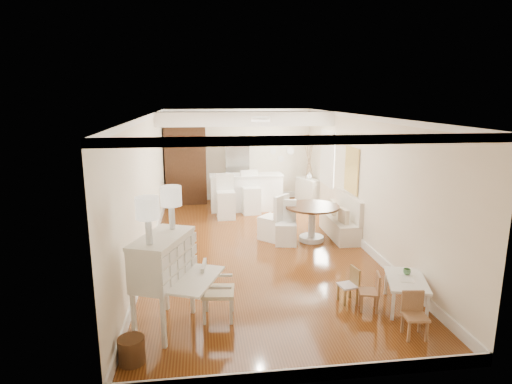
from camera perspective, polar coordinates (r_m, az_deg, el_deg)
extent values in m
plane|color=brown|center=(9.29, 0.14, -7.35)|extent=(9.00, 9.00, 0.00)
cube|color=white|center=(8.74, 0.15, 10.18)|extent=(4.50, 9.00, 0.04)
cube|color=#F2E5CD|center=(13.32, -2.40, 4.98)|extent=(4.50, 0.04, 2.80)
cube|color=#F2E5CD|center=(4.66, 7.52, -9.90)|extent=(4.50, 0.04, 2.80)
cube|color=#F2E5CD|center=(8.90, -14.37, 0.74)|extent=(0.04, 9.00, 2.80)
cube|color=#F2E5CD|center=(9.46, 13.78, 1.46)|extent=(0.04, 9.00, 2.80)
cube|color=white|center=(10.93, -1.39, 9.73)|extent=(4.50, 0.45, 0.36)
cube|color=tan|center=(9.89, 12.61, 2.87)|extent=(0.04, 0.84, 1.04)
cube|color=white|center=(11.67, 9.52, 4.47)|extent=(0.04, 1.10, 1.40)
cylinder|color=#381E11|center=(13.20, -7.64, 6.78)|extent=(0.30, 0.03, 0.30)
cylinder|color=white|center=(8.24, 0.61, 9.68)|extent=(0.36, 0.36, 0.08)
cube|color=white|center=(6.14, -12.17, -11.71)|extent=(1.37, 1.39, 1.35)
cube|color=beige|center=(6.38, -5.05, -12.96)|extent=(0.54, 0.54, 0.85)
cylinder|color=#55331A|center=(5.74, -16.27, -19.60)|extent=(0.34, 0.34, 0.33)
cube|color=white|center=(7.10, 19.29, -12.62)|extent=(0.82, 1.06, 0.47)
cube|color=#976844|center=(6.84, 14.85, -12.68)|extent=(0.35, 0.35, 0.60)
cube|color=olive|center=(7.02, 12.16, -12.01)|extent=(0.32, 0.32, 0.57)
cube|color=#946743|center=(6.32, 20.48, -15.20)|extent=(0.33, 0.33, 0.63)
cube|color=silver|center=(10.04, 11.11, -3.11)|extent=(0.52, 1.60, 0.98)
cylinder|color=#452816|center=(9.64, 7.45, -4.17)|extent=(1.53, 1.53, 0.81)
cube|color=white|center=(9.35, 4.01, -4.15)|extent=(0.53, 0.55, 0.96)
cube|color=white|center=(9.64, 2.29, -3.32)|extent=(0.72, 0.72, 1.06)
cube|color=white|center=(12.12, -1.31, -0.04)|extent=(2.05, 0.65, 1.03)
cube|color=white|center=(11.27, -4.04, -0.66)|extent=(0.48, 0.48, 1.17)
cube|color=white|center=(11.73, -0.70, -0.07)|extent=(0.53, 0.53, 1.18)
cube|color=#381E11|center=(13.00, -9.32, 3.52)|extent=(1.20, 0.60, 2.30)
imported|color=silver|center=(13.08, -0.94, 2.63)|extent=(0.75, 0.65, 1.80)
cube|color=beige|center=(12.82, 6.99, 0.04)|extent=(0.68, 0.91, 0.79)
imported|color=#4E8654|center=(7.15, 19.47, -9.99)|extent=(0.15, 0.15, 0.09)
imported|color=white|center=(12.72, 7.13, 2.20)|extent=(0.22, 0.22, 0.19)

